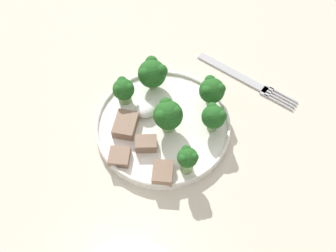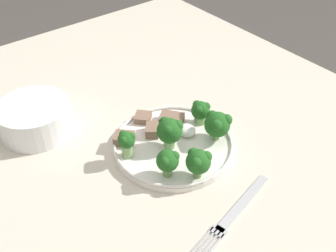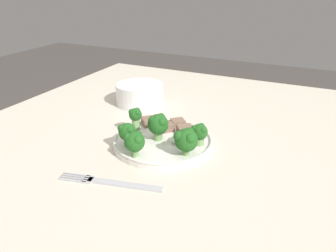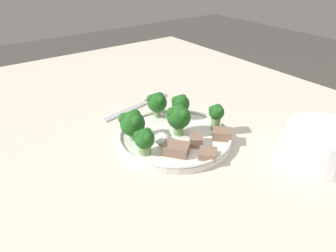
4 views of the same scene
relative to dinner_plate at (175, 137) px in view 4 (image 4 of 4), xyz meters
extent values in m
cube|color=beige|center=(-0.05, 0.02, -0.02)|extent=(1.34, 1.02, 0.03)
cylinder|color=brown|center=(-0.66, 0.47, -0.39)|extent=(0.06, 0.06, 0.71)
cylinder|color=white|center=(0.00, 0.00, 0.00)|extent=(0.23, 0.23, 0.01)
torus|color=white|center=(0.00, 0.00, 0.01)|extent=(0.23, 0.23, 0.01)
cube|color=#B2B2B7|center=(-0.18, -0.01, -0.01)|extent=(0.05, 0.15, 0.00)
cube|color=#B2B2B7|center=(-0.19, 0.07, -0.01)|extent=(0.03, 0.02, 0.00)
cube|color=#B2B2B7|center=(-0.19, 0.10, -0.01)|extent=(0.01, 0.06, 0.00)
cube|color=#B2B2B7|center=(-0.20, 0.09, -0.01)|extent=(0.01, 0.06, 0.00)
cube|color=#B2B2B7|center=(-0.20, 0.09, -0.01)|extent=(0.01, 0.06, 0.00)
cube|color=#B2B2B7|center=(-0.21, 0.09, -0.01)|extent=(0.01, 0.06, 0.00)
cylinder|color=white|center=(0.21, 0.18, 0.02)|extent=(0.15, 0.15, 0.06)
cylinder|color=white|center=(0.21, 0.18, 0.02)|extent=(0.12, 0.12, 0.05)
cylinder|color=#7FA866|center=(0.00, 0.01, 0.01)|extent=(0.02, 0.02, 0.02)
sphere|color=#215B1E|center=(0.00, 0.01, 0.04)|extent=(0.05, 0.05, 0.05)
sphere|color=#215B1E|center=(0.01, 0.01, 0.05)|extent=(0.02, 0.02, 0.02)
sphere|color=#215B1E|center=(-0.01, 0.02, 0.05)|extent=(0.02, 0.02, 0.02)
sphere|color=#215B1E|center=(-0.01, 0.00, 0.05)|extent=(0.02, 0.02, 0.02)
cylinder|color=#7FA866|center=(0.03, 0.09, 0.02)|extent=(0.02, 0.02, 0.03)
sphere|color=#215B1E|center=(0.03, 0.09, 0.04)|extent=(0.03, 0.03, 0.03)
sphere|color=#215B1E|center=(0.04, 0.09, 0.05)|extent=(0.01, 0.01, 0.01)
sphere|color=#215B1E|center=(0.02, 0.10, 0.05)|extent=(0.01, 0.01, 0.01)
sphere|color=#215B1E|center=(0.02, 0.08, 0.05)|extent=(0.01, 0.01, 0.01)
cylinder|color=#7FA866|center=(-0.06, 0.06, 0.01)|extent=(0.02, 0.02, 0.02)
sphere|color=#215B1E|center=(-0.06, 0.06, 0.04)|extent=(0.04, 0.04, 0.04)
sphere|color=#215B1E|center=(-0.05, 0.06, 0.05)|extent=(0.02, 0.02, 0.02)
sphere|color=#215B1E|center=(-0.06, 0.07, 0.05)|extent=(0.02, 0.02, 0.02)
sphere|color=#215B1E|center=(-0.06, 0.05, 0.05)|extent=(0.02, 0.02, 0.02)
cylinder|color=#7FA866|center=(-0.04, -0.07, 0.01)|extent=(0.01, 0.01, 0.02)
sphere|color=#215B1E|center=(-0.04, -0.07, 0.04)|extent=(0.05, 0.05, 0.05)
sphere|color=#215B1E|center=(-0.03, -0.07, 0.05)|extent=(0.02, 0.02, 0.02)
sphere|color=#215B1E|center=(-0.05, -0.06, 0.05)|extent=(0.02, 0.02, 0.02)
sphere|color=#215B1E|center=(-0.05, -0.09, 0.05)|extent=(0.02, 0.02, 0.02)
cylinder|color=#7FA866|center=(-0.09, 0.02, 0.01)|extent=(0.02, 0.02, 0.02)
sphere|color=#215B1E|center=(-0.09, 0.02, 0.04)|extent=(0.04, 0.04, 0.04)
sphere|color=#215B1E|center=(-0.08, 0.02, 0.05)|extent=(0.02, 0.02, 0.02)
sphere|color=#215B1E|center=(-0.10, 0.03, 0.05)|extent=(0.02, 0.02, 0.02)
sphere|color=#215B1E|center=(-0.10, 0.01, 0.05)|extent=(0.02, 0.02, 0.02)
cylinder|color=#7FA866|center=(0.02, -0.08, 0.01)|extent=(0.02, 0.02, 0.02)
sphere|color=#215B1E|center=(0.02, -0.08, 0.03)|extent=(0.04, 0.04, 0.04)
sphere|color=#215B1E|center=(0.03, -0.08, 0.04)|extent=(0.02, 0.02, 0.02)
sphere|color=#215B1E|center=(0.01, -0.07, 0.04)|extent=(0.02, 0.02, 0.02)
sphere|color=#215B1E|center=(0.01, -0.09, 0.04)|extent=(0.02, 0.02, 0.02)
cube|color=#846651|center=(0.05, -0.04, 0.01)|extent=(0.06, 0.06, 0.02)
cube|color=#846651|center=(0.05, 0.01, 0.01)|extent=(0.04, 0.04, 0.02)
cube|color=#846651|center=(0.06, 0.07, 0.01)|extent=(0.05, 0.05, 0.02)
cube|color=#846651|center=(0.10, 0.00, 0.01)|extent=(0.05, 0.05, 0.01)
ellipsoid|color=white|center=(0.00, -0.04, 0.01)|extent=(0.04, 0.03, 0.02)
camera|label=1|loc=(0.23, 0.27, 0.57)|focal=42.00mm
camera|label=2|loc=(-0.43, 0.36, 0.51)|focal=42.00mm
camera|label=3|loc=(-0.61, -0.30, 0.35)|focal=35.00mm
camera|label=4|loc=(0.46, -0.35, 0.35)|focal=35.00mm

